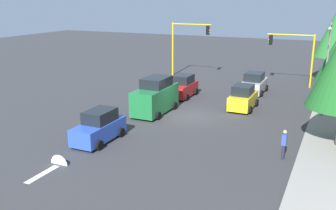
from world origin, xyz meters
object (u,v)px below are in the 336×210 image
car_yellow (243,98)px  car_silver (254,84)px  traffic_signal_far_left (293,49)px  traffic_signal_far_right (187,39)px  pedestrian_crossing (284,144)px  car_red (182,87)px  street_lamp_curbside (327,60)px  delivery_van_green (155,97)px  car_blue (99,127)px

car_yellow → car_silver: bearing=-176.4°
car_silver → traffic_signal_far_left: bearing=149.6°
traffic_signal_far_right → traffic_signal_far_left: (0.00, 11.37, -0.48)m
traffic_signal_far_left → pedestrian_crossing: 19.52m
traffic_signal_far_left → car_red: (8.72, -8.27, -2.84)m
car_red → pedestrian_crossing: bearing=44.9°
street_lamp_curbside → delivery_van_green: (3.82, -11.82, -3.07)m
traffic_signal_far_right → delivery_van_green: size_ratio=1.25×
car_red → car_yellow: same height
traffic_signal_far_left → street_lamp_curbside: (10.39, 3.57, 0.61)m
car_silver → pedestrian_crossing: 15.37m
traffic_signal_far_right → car_red: bearing=19.6°
car_red → traffic_signal_far_right: bearing=-160.4°
traffic_signal_far_right → pedestrian_crossing: (19.19, 13.54, -3.31)m
traffic_signal_far_right → car_yellow: (10.31, 9.03, -3.32)m
traffic_signal_far_right → car_red: 9.84m
car_red → pedestrian_crossing: car_red is taller
traffic_signal_far_right → car_red: (8.72, 3.11, -3.32)m
car_silver → delivery_van_green: bearing=-30.0°
delivery_van_green → car_red: bearing=-179.8°
street_lamp_curbside → delivery_van_green: street_lamp_curbside is taller
traffic_signal_far_right → pedestrian_crossing: bearing=35.2°
traffic_signal_far_right → car_silver: size_ratio=1.57×
car_blue → traffic_signal_far_right: bearing=-172.7°
car_silver → pedestrian_crossing: car_silver is taller
pedestrian_crossing → car_yellow: bearing=-153.1°
street_lamp_curbside → car_silver: street_lamp_curbside is taller
car_red → car_blue: 12.42m
car_yellow → delivery_van_green: bearing=-56.6°
car_silver → car_blue: size_ratio=0.97×
car_red → car_yellow: (1.58, 5.92, -0.00)m
delivery_van_green → car_red: delivery_van_green is taller
car_red → car_blue: (12.41, -0.42, 0.00)m
car_silver → car_blue: same height
pedestrian_crossing → street_lamp_curbside: bearing=170.9°
traffic_signal_far_left → car_silver: 6.06m
traffic_signal_far_left → car_yellow: bearing=-12.8°
delivery_van_green → car_red: 5.50m
street_lamp_curbside → pedestrian_crossing: 9.56m
car_yellow → traffic_signal_far_left: bearing=167.2°
car_yellow → street_lamp_curbside: bearing=89.2°
traffic_signal_far_right → pedestrian_crossing: size_ratio=3.52×
traffic_signal_far_left → pedestrian_crossing: (19.19, 2.17, -2.83)m
car_blue → delivery_van_green: bearing=176.4°
car_silver → car_yellow: same height
car_red → car_yellow: size_ratio=1.02×
street_lamp_curbside → traffic_signal_far_right: bearing=-124.8°
street_lamp_curbside → car_yellow: 6.85m
car_silver → pedestrian_crossing: size_ratio=2.24×
delivery_van_green → car_red: (-5.48, -0.02, -0.39)m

